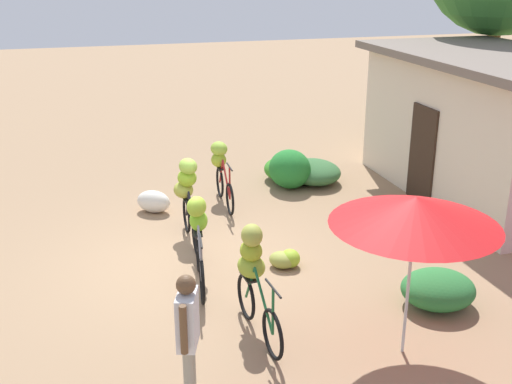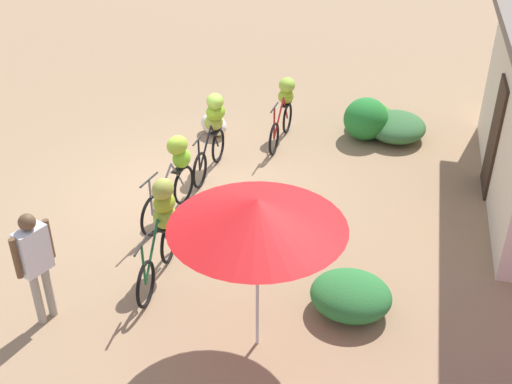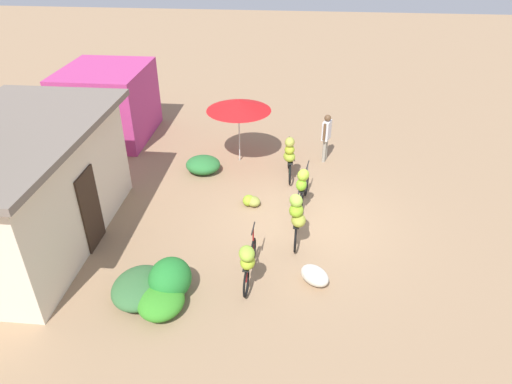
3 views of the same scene
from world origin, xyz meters
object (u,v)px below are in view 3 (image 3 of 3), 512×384
Objects in this scene: bicycle_leftmost at (248,260)px; bicycle_near_pile at (297,215)px; market_umbrella at (239,105)px; bicycle_by_shop at (289,155)px; shop_pink at (108,103)px; banana_pile_on_ground at (251,201)px; building_low at (23,188)px; produce_sack at (315,276)px; bicycle_center_loaded at (303,185)px; person_vendor at (326,133)px.

bicycle_near_pile is (1.61, -0.99, 0.13)m from bicycle_leftmost.
market_umbrella is 6.14m from bicycle_leftmost.
bicycle_leftmost is at bearing 148.29° from bicycle_near_pile.
bicycle_by_shop is (4.83, -0.71, 0.10)m from bicycle_leftmost.
shop_pink is at bearing 72.86° from market_umbrella.
bicycle_by_shop reaches higher than banana_pile_on_ground.
building_low is 9.58× the size of banana_pile_on_ground.
produce_sack is at bearing -157.19° from market_umbrella.
market_umbrella is at bearing 9.10° from bicycle_leftmost.
bicycle_center_loaded is 2.76× the size of banana_pile_on_ground.
building_low reaches higher than person_vendor.
produce_sack is at bearing -97.81° from building_low.
shop_pink is 7.78m from person_vendor.
bicycle_leftmost is 1.05× the size of person_vendor.
bicycle_leftmost is 2.77× the size of banana_pile_on_ground.
building_low is 3.56× the size of bicycle_by_shop.
banana_pile_on_ground is (2.09, -5.18, -1.37)m from building_low.
bicycle_center_loaded is at bearing -165.06° from bicycle_by_shop.
building_low is 3.47× the size of bicycle_center_loaded.
building_low is 6.28m from shop_pink.
produce_sack is at bearing -80.57° from bicycle_leftmost.
bicycle_by_shop is at bearing -111.82° from shop_pink.
person_vendor is (2.92, -2.13, 0.85)m from banana_pile_on_ground.
market_umbrella is 2.28m from bicycle_by_shop.
bicycle_leftmost is at bearing 163.45° from person_vendor.
shop_pink is at bearing 53.00° from banana_pile_on_ground.
bicycle_center_loaded is at bearing -121.13° from shop_pink.
building_low is 3.53× the size of bicycle_near_pile.
bicycle_leftmost is at bearing 99.43° from produce_sack.
person_vendor is (4.58, -0.85, 0.13)m from bicycle_near_pile.
building_low is 2.79× the size of market_umbrella.
produce_sack is at bearing -170.85° from bicycle_by_shop.
bicycle_near_pile is 2.23m from banana_pile_on_ground.
building_low is at bearing 82.19° from produce_sack.
building_low is at bearing 136.44° from market_umbrella.
shop_pink is 10.30m from produce_sack.
bicycle_center_loaded is (2.05, -6.61, -0.76)m from building_low.
market_umbrella is (-1.50, -4.88, 0.68)m from shop_pink.
bicycle_near_pile is 1.58m from produce_sack.
shop_pink is 5.20× the size of banana_pile_on_ground.
person_vendor reaches higher than banana_pile_on_ground.
building_low is 8.42× the size of produce_sack.
person_vendor is at bearing -10.46° from bicycle_near_pile.
shop_pink is at bearing 38.05° from bicycle_leftmost.
bicycle_near_pile is at bearing 169.54° from person_vendor.
building_low is at bearing -176.74° from shop_pink.
bicycle_near_pile reaches higher than produce_sack.
produce_sack reaches higher than banana_pile_on_ground.
building_low is at bearing 120.51° from bicycle_by_shop.
shop_pink is at bearing 80.68° from person_vendor.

